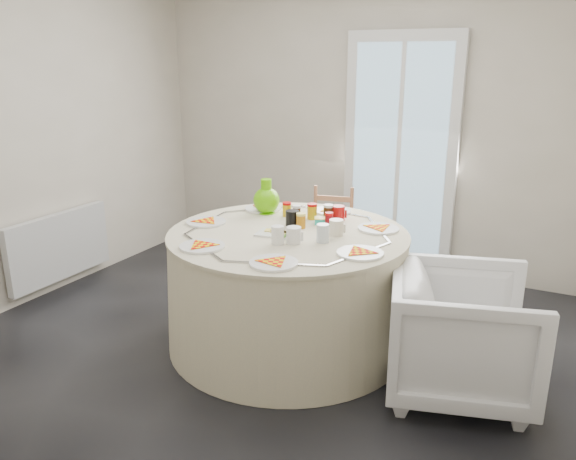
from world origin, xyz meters
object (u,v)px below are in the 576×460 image
at_px(green_pitcher, 266,202).
at_px(table, 288,290).
at_px(radiator, 59,246).
at_px(armchair, 462,331).
at_px(wooden_chair, 329,231).

bearing_deg(green_pitcher, table, -44.96).
height_order(radiator, green_pitcher, green_pitcher).
bearing_deg(table, armchair, -4.98).
distance_m(radiator, green_pitcher, 1.86).
xyz_separation_m(radiator, green_pitcher, (1.75, 0.40, 0.49)).
relative_size(armchair, green_pitcher, 3.28).
bearing_deg(armchair, wooden_chair, 32.24).
bearing_deg(wooden_chair, table, -92.87).
bearing_deg(radiator, table, 1.43).
distance_m(wooden_chair, green_pitcher, 0.87).
xyz_separation_m(radiator, table, (2.10, 0.05, -0.01)).
height_order(table, armchair, armchair).
height_order(armchair, green_pitcher, green_pitcher).
bearing_deg(radiator, green_pitcher, 12.93).
height_order(wooden_chair, armchair, wooden_chair).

